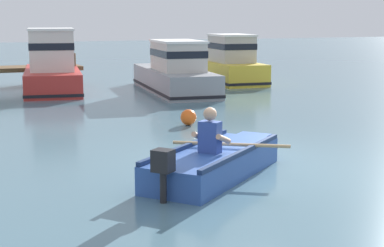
% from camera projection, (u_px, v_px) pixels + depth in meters
% --- Properties ---
extents(ground_plane, '(120.00, 120.00, 0.00)m').
position_uv_depth(ground_plane, '(247.00, 163.00, 11.08)').
color(ground_plane, slate).
extents(rowboat_with_person, '(3.26, 2.83, 1.19)m').
position_uv_depth(rowboat_with_person, '(216.00, 161.00, 10.16)').
color(rowboat_with_person, '#2D519E').
rests_on(rowboat_with_person, ground).
extents(moored_boat_red, '(2.87, 5.67, 2.27)m').
position_uv_depth(moored_boat_red, '(52.00, 69.00, 21.78)').
color(moored_boat_red, '#B72D28').
rests_on(moored_boat_red, ground).
extents(moored_boat_grey, '(2.64, 6.29, 1.85)m').
position_uv_depth(moored_boat_grey, '(175.00, 73.00, 21.71)').
color(moored_boat_grey, gray).
rests_on(moored_boat_grey, ground).
extents(moored_boat_yellow, '(2.26, 4.99, 1.98)m').
position_uv_depth(moored_boat_yellow, '(229.00, 65.00, 24.97)').
color(moored_boat_yellow, gold).
rests_on(moored_boat_yellow, ground).
extents(mooring_buoy, '(0.39, 0.39, 0.39)m').
position_uv_depth(mooring_buoy, '(188.00, 117.00, 14.98)').
color(mooring_buoy, '#E55919').
rests_on(mooring_buoy, ground).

